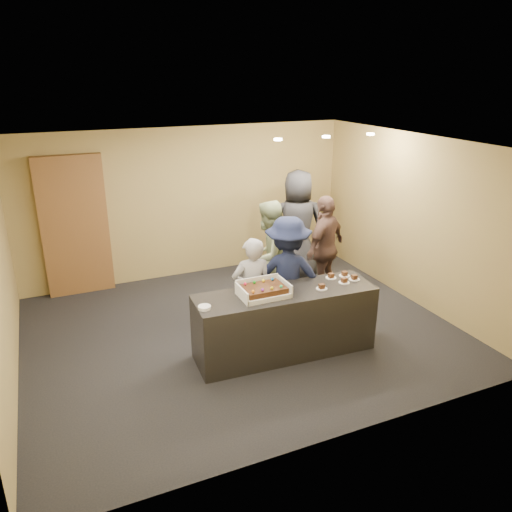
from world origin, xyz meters
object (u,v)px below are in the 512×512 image
(serving_counter, at_px, (285,322))
(person_brown_extra, at_px, (325,248))
(person_navy_man, at_px, (287,276))
(person_dark_suit, at_px, (297,227))
(person_server_grey, at_px, (252,291))
(sheet_cake, at_px, (264,289))
(person_sage_man, at_px, (268,256))
(storage_cabinet, at_px, (75,226))
(plate_stack, at_px, (204,307))
(cake_box, at_px, (263,292))

(serving_counter, bearing_deg, person_brown_extra, 46.83)
(person_navy_man, xyz_separation_m, person_dark_suit, (1.04, 1.65, 0.14))
(person_server_grey, bearing_deg, person_dark_suit, -126.37)
(sheet_cake, distance_m, person_sage_man, 1.50)
(storage_cabinet, bearing_deg, person_dark_suit, -15.64)
(storage_cabinet, relative_size, person_navy_man, 1.35)
(plate_stack, bearing_deg, person_brown_extra, 28.92)
(cake_box, height_order, sheet_cake, cake_box)
(sheet_cake, relative_size, plate_stack, 3.40)
(cake_box, xyz_separation_m, person_brown_extra, (1.72, 1.32, -0.07))
(serving_counter, xyz_separation_m, person_navy_man, (0.30, 0.52, 0.42))
(person_server_grey, height_order, person_sage_man, person_sage_man)
(person_brown_extra, bearing_deg, sheet_cake, 8.79)
(sheet_cake, relative_size, person_brown_extra, 0.30)
(sheet_cake, relative_size, person_server_grey, 0.34)
(sheet_cake, height_order, person_navy_man, person_navy_man)
(person_server_grey, xyz_separation_m, person_dark_suit, (1.61, 1.72, 0.24))
(plate_stack, distance_m, person_server_grey, 0.99)
(person_dark_suit, bearing_deg, storage_cabinet, 2.20)
(sheet_cake, xyz_separation_m, person_dark_suit, (1.65, 2.17, 0.01))
(person_sage_man, distance_m, person_dark_suit, 1.29)
(storage_cabinet, bearing_deg, cake_box, -57.87)
(storage_cabinet, xyz_separation_m, person_server_grey, (2.02, -2.73, -0.41))
(person_sage_man, xyz_separation_m, person_navy_man, (-0.07, -0.80, -0.01))
(sheet_cake, distance_m, person_brown_extra, 2.19)
(cake_box, bearing_deg, sheet_cake, -90.84)
(person_navy_man, bearing_deg, serving_counter, 84.92)
(person_navy_man, bearing_deg, cake_box, 63.85)
(serving_counter, relative_size, person_navy_man, 1.38)
(sheet_cake, relative_size, person_dark_suit, 0.26)
(storage_cabinet, bearing_deg, person_navy_man, -45.72)
(person_navy_man, height_order, person_dark_suit, person_dark_suit)
(person_server_grey, xyz_separation_m, person_navy_man, (0.58, 0.07, 0.10))
(person_server_grey, bearing_deg, cake_box, 92.63)
(cake_box, bearing_deg, person_sage_man, 62.42)
(storage_cabinet, relative_size, person_dark_suit, 1.17)
(person_server_grey, distance_m, person_dark_suit, 2.37)
(person_server_grey, bearing_deg, storage_cabinet, -46.74)
(serving_counter, bearing_deg, storage_cabinet, 128.97)
(person_navy_man, bearing_deg, person_dark_suit, -97.73)
(cake_box, xyz_separation_m, person_dark_suit, (1.65, 2.15, 0.06))
(person_sage_man, height_order, person_navy_man, person_sage_man)
(storage_cabinet, relative_size, person_server_grey, 1.53)
(person_navy_man, bearing_deg, person_brown_extra, -119.05)
(sheet_cake, xyz_separation_m, person_navy_man, (0.61, 0.52, -0.13))
(cake_box, height_order, person_brown_extra, person_brown_extra)
(cake_box, distance_m, person_sage_man, 1.47)
(person_sage_man, height_order, person_dark_suit, person_dark_suit)
(plate_stack, relative_size, person_brown_extra, 0.09)
(sheet_cake, height_order, person_sage_man, person_sage_man)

